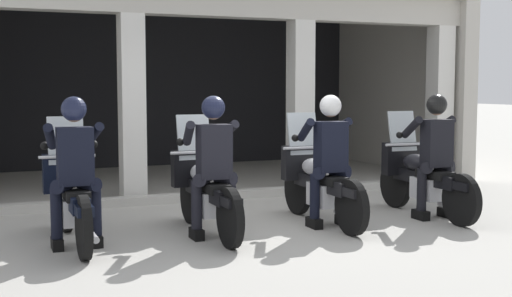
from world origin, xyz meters
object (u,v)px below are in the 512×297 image
object	(u,v)px
motorcycle_far_left	(72,196)
police_officer_far_right	(435,145)
motorcycle_far_right	(421,177)
police_officer_center_left	(213,154)
motorcycle_center_right	(318,182)
police_officer_far_left	(75,159)
police_officer_center_right	(329,149)
motorcycle_center_left	(205,190)

from	to	relation	value
motorcycle_far_left	police_officer_far_right	distance (m)	4.48
motorcycle_far_right	motorcycle_far_left	bearing A→B (deg)	169.97
police_officer_center_left	police_officer_far_right	bearing A→B (deg)	-19.23
motorcycle_center_right	police_officer_far_right	world-z (taller)	police_officer_far_right
police_officer_far_left	motorcycle_far_left	bearing A→B (deg)	77.04
motorcycle_far_right	police_officer_far_right	size ratio (longest dim) A/B	1.29
police_officer_center_right	motorcycle_far_right	bearing A→B (deg)	-1.19
police_officer_center_left	motorcycle_center_right	size ratio (longest dim) A/B	0.78
motorcycle_center_left	police_officer_far_right	distance (m)	3.01
motorcycle_center_left	police_officer_center_left	distance (m)	0.52
police_officer_far_left	motorcycle_far_right	xyz separation A→B (m)	(4.44, 0.17, -0.44)
motorcycle_center_left	police_officer_center_left	bearing A→B (deg)	-109.03
police_officer_far_left	police_officer_far_right	size ratio (longest dim) A/B	1.00
motorcycle_far_right	police_officer_center_left	bearing A→B (deg)	176.49
motorcycle_center_left	police_officer_far_right	world-z (taller)	police_officer_far_right
motorcycle_center_right	police_officer_center_right	size ratio (longest dim) A/B	1.29
motorcycle_far_left	police_officer_center_right	size ratio (longest dim) A/B	1.29
police_officer_center_right	police_officer_far_right	xyz separation A→B (m)	(1.48, -0.07, 0.00)
police_officer_far_left	police_officer_center_left	bearing A→B (deg)	-16.30
motorcycle_far_left	motorcycle_far_right	bearing A→B (deg)	-14.21
police_officer_center_left	police_officer_far_right	distance (m)	2.96
motorcycle_far_right	police_officer_center_right	bearing A→B (deg)	179.83
police_officer_far_left	motorcycle_center_left	distance (m)	1.56
motorcycle_center_right	police_officer_far_right	bearing A→B (deg)	-22.84
motorcycle_far_right	police_officer_far_right	xyz separation A→B (m)	(-0.00, -0.28, 0.44)
motorcycle_far_left	motorcycle_center_left	bearing A→B (deg)	-16.30
motorcycle_far_left	police_officer_center_left	xyz separation A→B (m)	(1.48, -0.38, 0.44)
police_officer_center_left	motorcycle_center_right	bearing A→B (deg)	-6.37
police_officer_far_left	motorcycle_center_right	bearing A→B (deg)	-8.21
police_officer_far_left	police_officer_far_right	distance (m)	4.44
motorcycle_far_left	motorcycle_center_right	world-z (taller)	same
motorcycle_center_left	motorcycle_center_right	world-z (taller)	same
motorcycle_center_left	motorcycle_far_right	bearing A→B (deg)	-19.23
motorcycle_far_left	motorcycle_center_left	xyz separation A→B (m)	(1.48, -0.09, 0.00)
motorcycle_far_left	police_officer_far_right	size ratio (longest dim) A/B	1.29
police_officer_far_left	police_officer_center_right	distance (m)	2.96
motorcycle_center_left	motorcycle_center_right	bearing A→B (deg)	-17.14
police_officer_center_left	motorcycle_center_left	bearing A→B (deg)	70.97
police_officer_far_right	motorcycle_center_left	bearing A→B (deg)	165.55
motorcycle_center_right	police_officer_center_right	bearing A→B (deg)	-99.80
police_officer_far_left	police_officer_center_right	world-z (taller)	same
police_officer_far_left	motorcycle_center_left	world-z (taller)	police_officer_far_left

